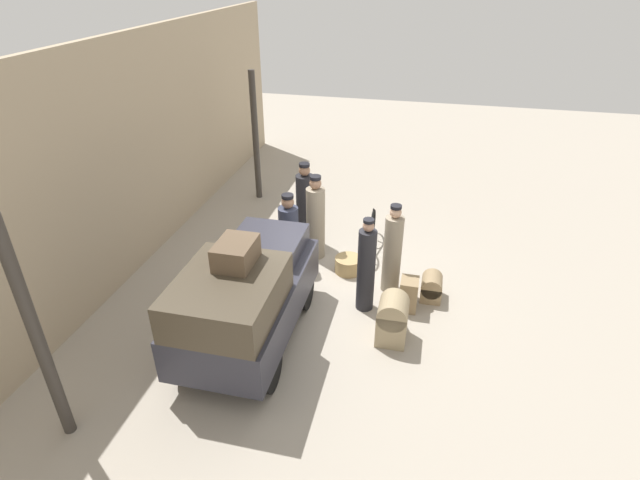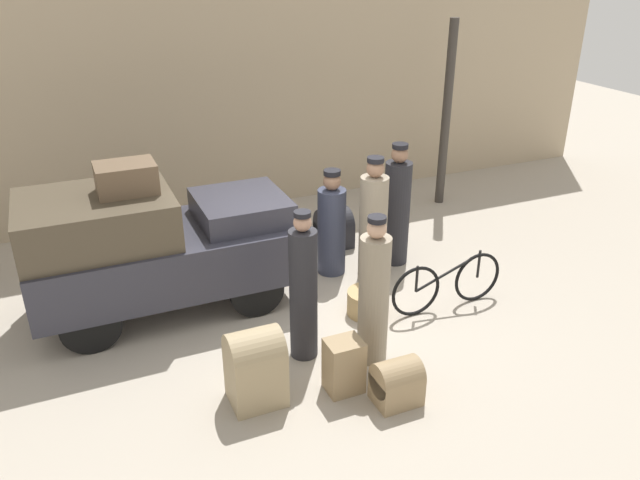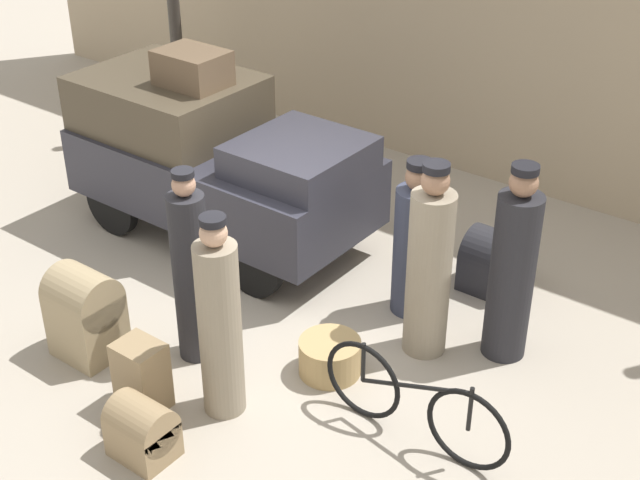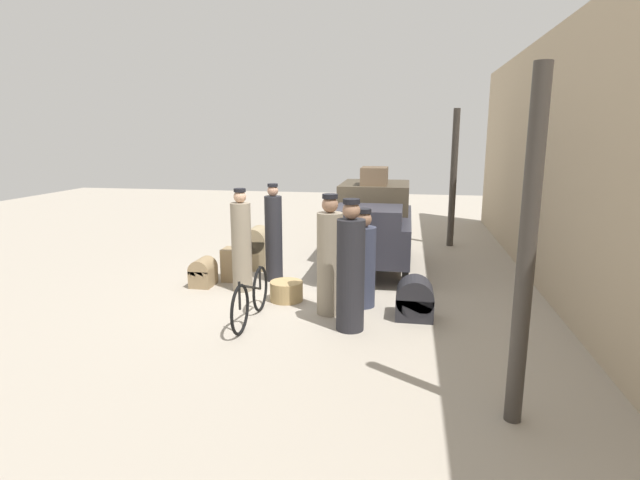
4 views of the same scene
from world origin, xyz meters
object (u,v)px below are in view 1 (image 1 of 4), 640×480
object	(u,v)px
bicycle	(370,234)
suitcase_small_leather	(392,318)
porter_carrying_trunk	(316,221)
trunk_umber_medium	(409,294)
trunk_on_truck_roof	(236,253)
trunk_barrel_dark	(259,238)
porter_standing_middle	(392,252)
conductor_in_dark_uniform	(305,206)
suitcase_black_upright	(432,287)
wicker_basket	(348,265)
porter_with_bicycle	(366,268)
truck	(246,296)
porter_lifting_near_truck	(289,233)

from	to	relation	value
bicycle	suitcase_small_leather	world-z (taller)	suitcase_small_leather
porter_carrying_trunk	trunk_umber_medium	world-z (taller)	porter_carrying_trunk
trunk_on_truck_roof	trunk_barrel_dark	bearing A→B (deg)	15.09
porter_standing_middle	conductor_in_dark_uniform	size ratio (longest dim) A/B	0.97
suitcase_black_upright	suitcase_small_leather	distance (m)	1.50
wicker_basket	porter_with_bicycle	world-z (taller)	porter_with_bicycle
truck	bicycle	size ratio (longest dim) A/B	1.98
bicycle	porter_carrying_trunk	distance (m)	1.32
truck	trunk_barrel_dark	size ratio (longest dim) A/B	5.29
wicker_basket	suitcase_small_leather	bearing A→B (deg)	-150.12
truck	bicycle	world-z (taller)	truck
suitcase_small_leather	truck	bearing A→B (deg)	104.30
porter_carrying_trunk	porter_lifting_near_truck	distance (m)	0.65
truck	suitcase_small_leather	bearing A→B (deg)	-75.70
bicycle	porter_with_bicycle	xyz separation A→B (m)	(-2.14, -0.22, 0.49)
trunk_umber_medium	bicycle	bearing A→B (deg)	26.83
wicker_basket	porter_lifting_near_truck	bearing A→B (deg)	87.85
wicker_basket	porter_carrying_trunk	distance (m)	1.16
porter_with_bicycle	suitcase_black_upright	distance (m)	1.45
bicycle	suitcase_small_leather	distance (m)	3.03
trunk_umber_medium	porter_with_bicycle	bearing A→B (deg)	100.62
porter_lifting_near_truck	bicycle	bearing A→B (deg)	-57.78
wicker_basket	trunk_barrel_dark	size ratio (longest dim) A/B	0.88
porter_lifting_near_truck	porter_carrying_trunk	bearing A→B (deg)	-47.51
truck	bicycle	distance (m)	3.87
trunk_barrel_dark	porter_carrying_trunk	bearing A→B (deg)	-89.61
wicker_basket	conductor_in_dark_uniform	distance (m)	1.75
porter_carrying_trunk	porter_with_bicycle	xyz separation A→B (m)	(-1.59, -1.31, 0.00)
porter_carrying_trunk	suitcase_small_leather	world-z (taller)	porter_carrying_trunk
porter_standing_middle	suitcase_black_upright	size ratio (longest dim) A/B	3.53
porter_standing_middle	porter_lifting_near_truck	bearing A→B (deg)	77.92
porter_carrying_trunk	conductor_in_dark_uniform	bearing A→B (deg)	32.79
truck	porter_with_bicycle	size ratio (longest dim) A/B	1.80
porter_with_bicycle	suitcase_black_upright	bearing A→B (deg)	-64.15
porter_carrying_trunk	suitcase_black_upright	distance (m)	2.76
bicycle	porter_carrying_trunk	bearing A→B (deg)	116.93
truck	trunk_umber_medium	world-z (taller)	truck
trunk_umber_medium	porter_lifting_near_truck	bearing A→B (deg)	68.41
porter_with_bicycle	porter_standing_middle	distance (m)	0.80
wicker_basket	suitcase_black_upright	distance (m)	1.78
suitcase_black_upright	truck	bearing A→B (deg)	123.56
porter_carrying_trunk	porter_with_bicycle	size ratio (longest dim) A/B	1.01
porter_standing_middle	trunk_on_truck_roof	bearing A→B (deg)	136.87
bicycle	suitcase_black_upright	size ratio (longest dim) A/B	3.26
truck	conductor_in_dark_uniform	size ratio (longest dim) A/B	1.77
truck	porter_with_bicycle	world-z (taller)	porter_with_bicycle
bicycle	wicker_basket	size ratio (longest dim) A/B	3.05
porter_lifting_near_truck	trunk_umber_medium	world-z (taller)	porter_lifting_near_truck
wicker_basket	trunk_umber_medium	size ratio (longest dim) A/B	0.88
truck	trunk_on_truck_roof	size ratio (longest dim) A/B	4.68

